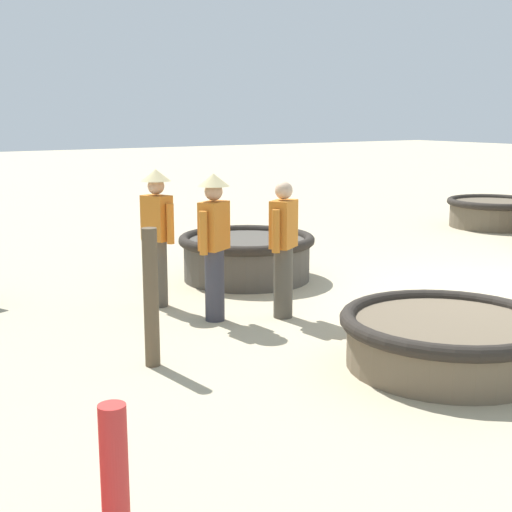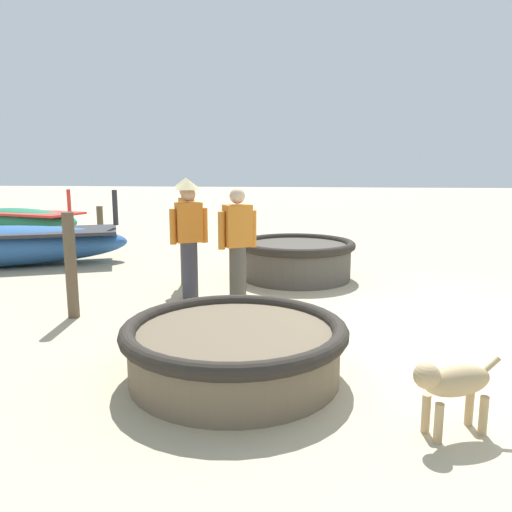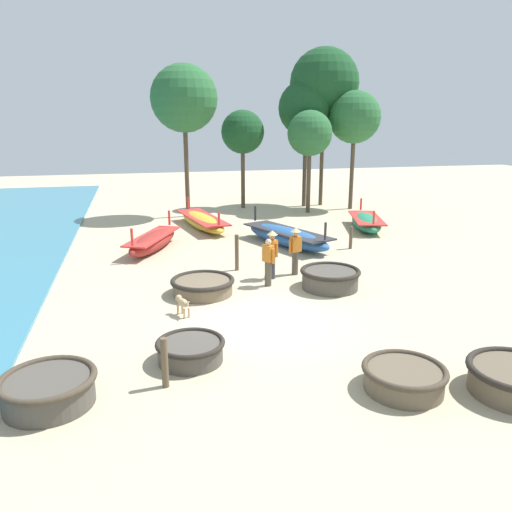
# 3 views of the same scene
# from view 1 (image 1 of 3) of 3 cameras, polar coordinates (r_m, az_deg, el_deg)

# --- Properties ---
(ground_plane) EXTENTS (80.00, 80.00, 0.00)m
(ground_plane) POSITION_cam_1_polar(r_m,az_deg,el_deg) (9.55, 19.51, -3.36)
(ground_plane) COLOR #BCAD8C
(coracle_far_right) EXTENTS (1.98, 1.98, 0.51)m
(coracle_far_right) POSITION_cam_1_polar(r_m,az_deg,el_deg) (6.85, 15.00, -6.34)
(coracle_far_right) COLOR brown
(coracle_far_right) RESTS_ON ground
(coracle_upturned) EXTENTS (1.92, 1.92, 0.64)m
(coracle_upturned) POSITION_cam_1_polar(r_m,az_deg,el_deg) (10.08, -0.75, 0.09)
(coracle_upturned) COLOR #4C473F
(coracle_upturned) RESTS_ON ground
(coracle_front_right) EXTENTS (1.90, 1.90, 0.59)m
(coracle_front_right) POSITION_cam_1_polar(r_m,az_deg,el_deg) (15.58, 18.47, 3.40)
(coracle_front_right) COLOR brown
(coracle_front_right) RESTS_ON ground
(fisherman_by_coracle) EXTENTS (0.37, 0.46, 1.57)m
(fisherman_by_coracle) POSITION_cam_1_polar(r_m,az_deg,el_deg) (8.09, 2.21, 0.80)
(fisherman_by_coracle) COLOR #4C473D
(fisherman_by_coracle) RESTS_ON ground
(fisherman_crouching) EXTENTS (0.36, 0.48, 1.67)m
(fisherman_crouching) POSITION_cam_1_polar(r_m,az_deg,el_deg) (7.95, -3.37, 1.49)
(fisherman_crouching) COLOR #383842
(fisherman_crouching) RESTS_ON ground
(fisherman_standing_left) EXTENTS (0.51, 0.36, 1.67)m
(fisherman_standing_left) POSITION_cam_1_polar(r_m,az_deg,el_deg) (8.62, -7.91, 2.17)
(fisherman_standing_left) COLOR #4C473D
(fisherman_standing_left) RESTS_ON ground
(mooring_post_mid_beach) EXTENTS (0.14, 0.14, 1.30)m
(mooring_post_mid_beach) POSITION_cam_1_polar(r_m,az_deg,el_deg) (6.62, -8.40, -3.34)
(mooring_post_mid_beach) COLOR brown
(mooring_post_mid_beach) RESTS_ON ground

